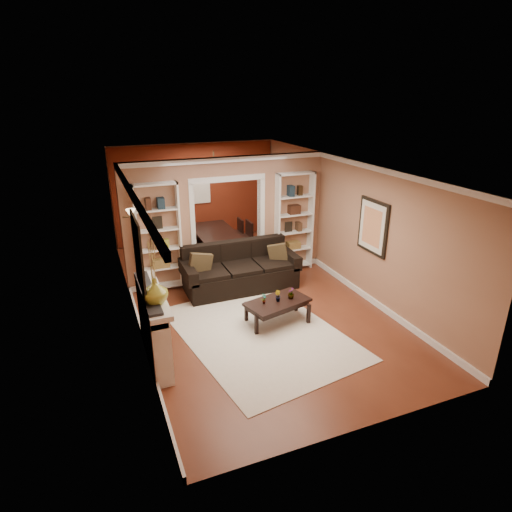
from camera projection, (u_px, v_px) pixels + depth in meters
name	position (u px, v px, depth m)	size (l,w,h in m)	color
floor	(247.00, 297.00, 8.86)	(8.00, 8.00, 0.00)	brown
ceiling	(246.00, 165.00, 7.88)	(8.00, 8.00, 0.00)	white
wall_back	(196.00, 193.00, 11.83)	(8.00, 8.00, 0.00)	#A47256
wall_front	(369.00, 337.00, 4.91)	(8.00, 8.00, 0.00)	#A47256
wall_left	(128.00, 250.00, 7.59)	(8.00, 8.00, 0.00)	#A47256
wall_right	(345.00, 223.00, 9.15)	(8.00, 8.00, 0.00)	#A47256
partition_wall	(227.00, 219.00, 9.41)	(4.50, 0.15, 2.70)	#A47256
red_back_panel	(196.00, 194.00, 11.82)	(4.44, 0.04, 2.64)	maroon
dining_window	(196.00, 186.00, 11.70)	(0.78, 0.03, 0.98)	#8CA5CC
area_rug	(259.00, 333.00, 7.53)	(2.47, 3.46, 0.01)	silver
sofa	(240.00, 268.00, 9.08)	(2.45, 1.06, 0.96)	black
pillow_left	(200.00, 264.00, 8.68)	(0.46, 0.13, 0.46)	#503E22
pillow_right	(278.00, 254.00, 9.29)	(0.40, 0.11, 0.40)	#503E22
coffee_table	(277.00, 311.00, 7.81)	(1.15, 0.62, 0.43)	black
plant_left	(264.00, 299.00, 7.61)	(0.10, 0.07, 0.19)	#336626
plant_center	(278.00, 296.00, 7.70)	(0.11, 0.09, 0.20)	#336626
plant_right	(291.00, 293.00, 7.79)	(0.12, 0.12, 0.21)	#336626
bookshelf_left	(159.00, 238.00, 8.80)	(0.90, 0.30, 2.30)	white
bookshelf_right	(294.00, 222.00, 9.87)	(0.90, 0.30, 2.30)	white
fireplace	(155.00, 326.00, 6.62)	(0.32, 1.70, 1.16)	white
vase	(155.00, 291.00, 6.02)	(0.36, 0.36, 0.38)	#9A9D32
mirror	(138.00, 254.00, 6.13)	(0.03, 0.95, 1.10)	silver
wall_sconce	(128.00, 215.00, 7.93)	(0.18, 0.18, 0.22)	#FFE0A5
framed_art	(373.00, 227.00, 8.20)	(0.04, 0.85, 1.05)	black
dining_table	(217.00, 242.00, 11.06)	(1.01, 1.81, 0.64)	black
dining_chair_nw	(199.00, 246.00, 10.59)	(0.38, 0.38, 0.76)	black
dining_chair_ne	(240.00, 238.00, 10.95)	(0.45, 0.45, 0.92)	black
dining_chair_sw	(193.00, 237.00, 11.09)	(0.42, 0.42, 0.86)	black
dining_chair_se	(233.00, 233.00, 11.48)	(0.40, 0.40, 0.81)	black
chandelier	(208.00, 177.00, 10.46)	(0.50, 0.50, 0.30)	#3D2E1B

